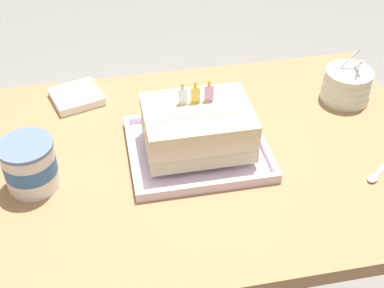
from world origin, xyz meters
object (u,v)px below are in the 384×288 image
(bowl_stack, at_px, (347,85))
(birthday_cake, at_px, (198,127))
(napkin_pile, at_px, (77,97))
(foil_tray, at_px, (198,150))
(serving_spoon_near_tray, at_px, (377,174))
(ice_cream_tub, at_px, (30,165))

(bowl_stack, bearing_deg, birthday_cake, -161.90)
(napkin_pile, bearing_deg, foil_tray, -44.58)
(foil_tray, xyz_separation_m, serving_spoon_near_tray, (0.37, -0.15, -0.00))
(foil_tray, bearing_deg, ice_cream_tub, -174.13)
(birthday_cake, distance_m, napkin_pile, 0.38)
(foil_tray, relative_size, napkin_pile, 2.12)
(foil_tray, distance_m, napkin_pile, 0.37)
(bowl_stack, height_order, ice_cream_tub, bowl_stack)
(ice_cream_tub, bearing_deg, serving_spoon_near_tray, -8.79)
(serving_spoon_near_tray, bearing_deg, napkin_pile, 147.00)
(bowl_stack, bearing_deg, foil_tray, -161.88)
(serving_spoon_near_tray, relative_size, napkin_pile, 0.75)
(foil_tray, height_order, birthday_cake, birthday_cake)
(bowl_stack, relative_size, serving_spoon_near_tray, 1.19)
(foil_tray, xyz_separation_m, bowl_stack, (0.42, 0.14, 0.03))
(ice_cream_tub, bearing_deg, foil_tray, 5.87)
(ice_cream_tub, bearing_deg, bowl_stack, 12.57)
(ice_cream_tub, distance_m, napkin_pile, 0.32)
(ice_cream_tub, relative_size, napkin_pile, 0.77)
(birthday_cake, distance_m, ice_cream_tub, 0.36)
(birthday_cake, height_order, bowl_stack, birthday_cake)
(serving_spoon_near_tray, bearing_deg, foil_tray, 157.84)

